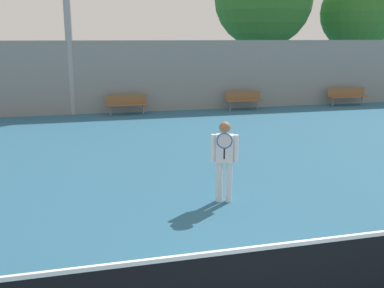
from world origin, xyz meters
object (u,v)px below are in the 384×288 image
at_px(tennis_player, 224,157).
at_px(bench_by_gate, 347,95).
at_px(tennis_net, 272,284).
at_px(bench_adjacent_court, 126,102).
at_px(tree_green_tall, 358,13).
at_px(bench_courtside_far, 243,98).

xyz_separation_m(tennis_player, bench_by_gate, (9.98, 11.12, -0.42)).
bearing_deg(tennis_net, tennis_player, 79.63).
distance_m(tennis_player, bench_adjacent_court, 11.15).
bearing_deg(bench_adjacent_court, tennis_player, -86.07).
distance_m(bench_by_gate, tree_green_tall, 9.02).
bearing_deg(tennis_net, bench_adjacent_court, 90.15).
bearing_deg(tennis_net, bench_by_gate, 54.63).
relative_size(tennis_player, bench_by_gate, 0.82).
bearing_deg(tennis_net, bench_courtside_far, 70.55).
height_order(tennis_player, bench_by_gate, tennis_player).
distance_m(bench_courtside_far, bench_by_gate, 5.38).
bearing_deg(bench_adjacent_court, tree_green_tall, 23.00).
bearing_deg(bench_by_gate, bench_courtside_far, -179.99).
bearing_deg(bench_by_gate, bench_adjacent_court, -180.00).
bearing_deg(tree_green_tall, bench_courtside_far, -146.88).
bearing_deg(bench_courtside_far, bench_by_gate, 0.01).
relative_size(bench_courtside_far, bench_adjacent_court, 0.95).
xyz_separation_m(bench_courtside_far, tree_green_tall, (9.99, 6.52, 4.20)).
bearing_deg(bench_adjacent_court, tennis_net, -89.85).
height_order(bench_adjacent_court, tree_green_tall, tree_green_tall).
relative_size(bench_courtside_far, tree_green_tall, 0.24).
bearing_deg(tennis_player, bench_courtside_far, 86.79).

